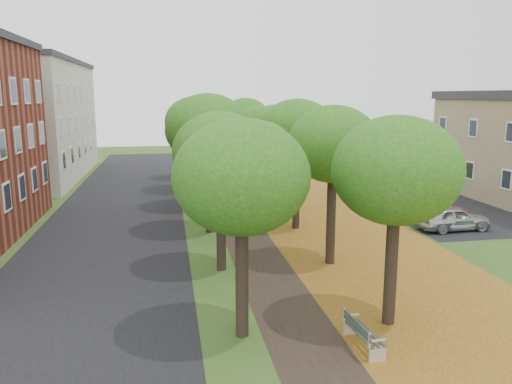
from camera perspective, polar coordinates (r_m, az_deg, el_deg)
name	(u,v)px	position (r m, az deg, el deg)	size (l,w,h in m)	color
ground	(311,329)	(16.46, 6.29, -15.34)	(120.00, 120.00, 0.00)	#2D4C19
street_asphalt	(114,223)	(30.21, -15.88, -3.38)	(8.00, 70.00, 0.01)	black
footpath	(242,217)	(30.33, -1.63, -2.89)	(3.20, 70.00, 0.01)	black
leaf_verge	(321,214)	(31.43, 7.43, -2.48)	(7.50, 70.00, 0.01)	#AE6F20
parking_lot	(438,205)	(35.73, 20.07, -1.43)	(9.00, 16.00, 0.01)	black
tree_row_west	(204,134)	(29.29, -5.98, 6.65)	(4.19, 34.19, 6.91)	black
tree_row_east	(284,133)	(30.01, 3.27, 6.80)	(4.19, 34.19, 6.91)	black
building_cream	(20,119)	(48.87, -25.33, 7.53)	(10.30, 20.30, 10.40)	beige
bench	(362,333)	(15.45, 12.03, -15.52)	(0.68, 1.87, 0.87)	#29342A
car_silver	(453,218)	(29.38, 21.64, -2.78)	(1.60, 3.98, 1.36)	#ACADB1
car_red	(437,212)	(30.82, 19.98, -2.16)	(1.31, 3.76, 1.24)	maroon
car_grey	(404,196)	(34.45, 16.51, -0.49)	(1.93, 4.76, 1.38)	#35363B
car_white	(379,185)	(37.95, 13.89, 0.74)	(2.43, 5.27, 1.46)	silver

